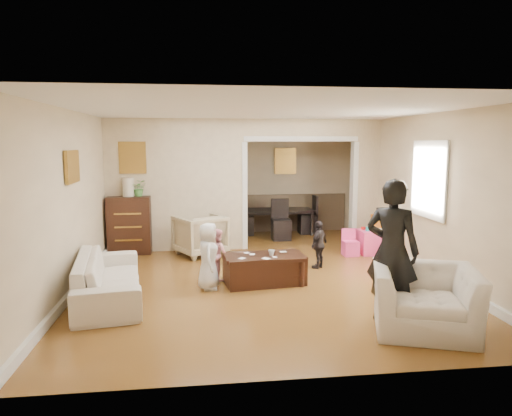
{
  "coord_description": "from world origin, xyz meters",
  "views": [
    {
      "loc": [
        -0.93,
        -7.33,
        2.14
      ],
      "look_at": [
        0.0,
        0.2,
        1.05
      ],
      "focal_mm": 32.14,
      "sensor_mm": 36.0,
      "label": 1
    }
  ],
  "objects": [
    {
      "name": "adult_person",
      "position": [
        1.32,
        -2.27,
        0.86
      ],
      "size": [
        0.75,
        0.72,
        1.73
      ],
      "primitive_type": "imported",
      "rotation": [
        0.0,
        0.0,
        2.43
      ],
      "color": "black",
      "rests_on": "ground"
    },
    {
      "name": "armchair_front",
      "position": [
        1.59,
        -2.6,
        0.37
      ],
      "size": [
        1.38,
        1.29,
        0.73
      ],
      "primitive_type": "imported",
      "rotation": [
        0.0,
        0.0,
        -0.33
      ],
      "color": "silver",
      "rests_on": "ground"
    },
    {
      "name": "dresser",
      "position": [
        -2.29,
        1.63,
        0.56
      ],
      "size": [
        0.81,
        0.46,
        1.11
      ],
      "primitive_type": "cube",
      "color": "#351B0F",
      "rests_on": "ground"
    },
    {
      "name": "partition_right",
      "position": [
        2.48,
        1.8,
        1.3
      ],
      "size": [
        0.55,
        0.18,
        2.6
      ],
      "primitive_type": "cube",
      "color": "beige",
      "rests_on": "ground"
    },
    {
      "name": "partition_header",
      "position": [
        1.1,
        1.8,
        2.42
      ],
      "size": [
        2.22,
        0.18,
        0.35
      ],
      "primitive_type": "cube",
      "color": "beige",
      "rests_on": "partition_right"
    },
    {
      "name": "play_table",
      "position": [
        2.35,
        1.01,
        0.23
      ],
      "size": [
        0.48,
        0.48,
        0.46
      ],
      "primitive_type": "cube",
      "rotation": [
        0.0,
        0.0,
        0.0
      ],
      "color": "#FF4388",
      "rests_on": "ground"
    },
    {
      "name": "table_lamp",
      "position": [
        -2.29,
        1.63,
        1.29
      ],
      "size": [
        0.22,
        0.22,
        0.36
      ],
      "primitive_type": "cylinder",
      "color": "beige",
      "rests_on": "dresser"
    },
    {
      "name": "partition_left",
      "position": [
        -1.38,
        1.8,
        1.3
      ],
      "size": [
        2.75,
        0.18,
        2.6
      ],
      "primitive_type": "cube",
      "color": "beige",
      "rests_on": "ground"
    },
    {
      "name": "framed_art_partition",
      "position": [
        -2.2,
        1.7,
        1.85
      ],
      "size": [
        0.45,
        0.03,
        0.55
      ],
      "primitive_type": "cube",
      "color": "brown",
      "rests_on": "partition_left"
    },
    {
      "name": "child_kneel_a",
      "position": [
        -0.82,
        -0.78,
        0.49
      ],
      "size": [
        0.33,
        0.49,
        0.98
      ],
      "primitive_type": "imported",
      "rotation": [
        0.0,
        0.0,
        1.53
      ],
      "color": "silver",
      "rests_on": "ground"
    },
    {
      "name": "dining_table",
      "position": [
        0.84,
        3.14,
        0.3
      ],
      "size": [
        1.73,
        1.03,
        0.59
      ],
      "primitive_type": "imported",
      "rotation": [
        0.0,
        0.0,
        0.06
      ],
      "color": "black",
      "rests_on": "ground"
    },
    {
      "name": "play_bowl",
      "position": [
        2.4,
        0.89,
        0.48
      ],
      "size": [
        0.21,
        0.21,
        0.05
      ],
      "primitive_type": "imported",
      "rotation": [
        0.0,
        0.0,
        0.0
      ],
      "color": "white",
      "rests_on": "play_table"
    },
    {
      "name": "floor",
      "position": [
        0.0,
        0.0,
        0.0
      ],
      "size": [
        7.0,
        7.0,
        0.0
      ],
      "primitive_type": "plane",
      "color": "#915B25",
      "rests_on": "ground"
    },
    {
      "name": "coffee_table",
      "position": [
        0.03,
        -0.63,
        0.22
      ],
      "size": [
        1.25,
        0.74,
        0.44
      ],
      "primitive_type": "cube",
      "rotation": [
        0.0,
        0.0,
        0.13
      ],
      "color": "#361911",
      "rests_on": "ground"
    },
    {
      "name": "armchair_back",
      "position": [
        -0.94,
        1.32,
        0.39
      ],
      "size": [
        1.14,
        1.14,
        0.77
      ],
      "primitive_type": "imported",
      "rotation": [
        0.0,
        0.0,
        3.65
      ],
      "color": "tan",
      "rests_on": "ground"
    },
    {
      "name": "framed_art_alcove",
      "position": [
        1.1,
        3.44,
        1.7
      ],
      "size": [
        0.45,
        0.03,
        0.55
      ],
      "primitive_type": "cube",
      "color": "brown"
    },
    {
      "name": "craft_papers",
      "position": [
        -0.03,
        -0.66,
        0.45
      ],
      "size": [
        0.79,
        0.5,
        0.0
      ],
      "color": "white",
      "rests_on": "coffee_table"
    },
    {
      "name": "potted_plant",
      "position": [
        -2.09,
        1.63,
        1.27
      ],
      "size": [
        0.28,
        0.25,
        0.31
      ],
      "primitive_type": "imported",
      "color": "#458039",
      "rests_on": "dresser"
    },
    {
      "name": "cereal_box",
      "position": [
        2.47,
        1.11,
        0.61
      ],
      "size": [
        0.2,
        0.07,
        0.3
      ],
      "primitive_type": "cube",
      "rotation": [
        0.0,
        0.0,
        0.0
      ],
      "color": "yellow",
      "rests_on": "play_table"
    },
    {
      "name": "child_kneel_b",
      "position": [
        -0.67,
        -0.33,
        0.41
      ],
      "size": [
        0.45,
        0.49,
        0.81
      ],
      "primitive_type": "imported",
      "rotation": [
        0.0,
        0.0,
        2.05
      ],
      "color": "pink",
      "rests_on": "ground"
    },
    {
      "name": "window_pane",
      "position": [
        2.73,
        -0.4,
        1.55
      ],
      "size": [
        0.03,
        0.95,
        1.1
      ],
      "primitive_type": "cube",
      "color": "white",
      "rests_on": "ground"
    },
    {
      "name": "framed_art_sofa_wall",
      "position": [
        -2.71,
        -0.6,
        1.8
      ],
      "size": [
        0.03,
        0.55,
        0.4
      ],
      "primitive_type": "cube",
      "color": "brown"
    },
    {
      "name": "coffee_cup",
      "position": [
        0.13,
        -0.68,
        0.49
      ],
      "size": [
        0.11,
        0.11,
        0.09
      ],
      "primitive_type": "imported",
      "rotation": [
        0.0,
        0.0,
        0.13
      ],
      "color": "silver",
      "rests_on": "coffee_table"
    },
    {
      "name": "toy_block",
      "position": [
        2.23,
        1.13,
        0.48
      ],
      "size": [
        0.1,
        0.08,
        0.05
      ],
      "primitive_type": "cube",
      "rotation": [
        0.0,
        0.0,
        0.35
      ],
      "color": "red",
      "rests_on": "play_table"
    },
    {
      "name": "child_toddler",
      "position": [
        1.08,
        0.12,
        0.41
      ],
      "size": [
        0.48,
        0.49,
        0.83
      ],
      "primitive_type": "imported",
      "rotation": [
        0.0,
        0.0,
        -2.31
      ],
      "color": "black",
      "rests_on": "ground"
    },
    {
      "name": "cyan_cup",
      "position": [
        2.25,
        0.96,
        0.5
      ],
      "size": [
        0.08,
        0.08,
        0.08
      ],
      "primitive_type": "cylinder",
      "color": "#26BFC1",
      "rests_on": "play_table"
    },
    {
      "name": "sofa",
      "position": [
        -2.19,
        -1.06,
        0.31
      ],
      "size": [
        1.14,
        2.2,
        0.61
      ],
      "primitive_type": "imported",
      "rotation": [
        0.0,
        0.0,
        1.73
      ],
      "color": "silver",
      "rests_on": "ground"
    }
  ]
}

